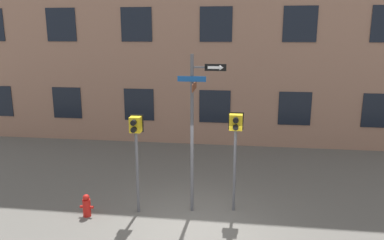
% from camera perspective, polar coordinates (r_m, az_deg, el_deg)
% --- Properties ---
extents(ground_plane, '(60.00, 60.00, 0.00)m').
position_cam_1_polar(ground_plane, '(10.21, 0.25, -15.68)').
color(ground_plane, '#595651').
extents(street_sign_pole, '(1.27, 0.87, 4.39)m').
position_cam_1_polar(street_sign_pole, '(10.03, 0.42, -0.28)').
color(street_sign_pole, '#4C4C51').
rests_on(street_sign_pole, ground_plane).
extents(pedestrian_signal_left, '(0.35, 0.40, 2.78)m').
position_cam_1_polar(pedestrian_signal_left, '(10.17, -8.54, -2.70)').
color(pedestrian_signal_left, '#4C4C51').
rests_on(pedestrian_signal_left, ground_plane).
extents(pedestrian_signal_right, '(0.41, 0.40, 2.82)m').
position_cam_1_polar(pedestrian_signal_right, '(10.20, 6.65, -2.15)').
color(pedestrian_signal_right, '#4C4C51').
rests_on(pedestrian_signal_right, ground_plane).
extents(fire_hydrant, '(0.37, 0.21, 0.64)m').
position_cam_1_polar(fire_hydrant, '(10.89, -15.76, -12.46)').
color(fire_hydrant, red).
rests_on(fire_hydrant, ground_plane).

